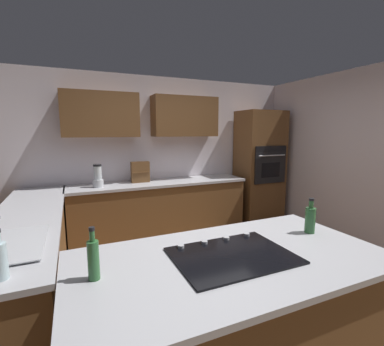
% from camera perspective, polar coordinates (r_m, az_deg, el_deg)
% --- Properties ---
extents(ground_plane, '(14.00, 14.00, 0.00)m').
position_cam_1_polar(ground_plane, '(3.29, 5.09, -22.58)').
color(ground_plane, brown).
extents(wall_back, '(6.00, 0.44, 2.60)m').
position_cam_1_polar(wall_back, '(4.69, -7.57, 5.58)').
color(wall_back, silver).
rests_on(wall_back, ground).
extents(wall_left, '(0.10, 4.00, 2.60)m').
position_cam_1_polar(wall_left, '(4.73, 30.42, 2.59)').
color(wall_left, silver).
rests_on(wall_left, ground).
extents(lower_cabinets_back, '(2.80, 0.60, 0.86)m').
position_cam_1_polar(lower_cabinets_back, '(4.54, -6.56, -7.65)').
color(lower_cabinets_back, brown).
rests_on(lower_cabinets_back, ground).
extents(countertop_back, '(2.84, 0.64, 0.04)m').
position_cam_1_polar(countertop_back, '(4.44, -6.66, -2.07)').
color(countertop_back, '#B2B2B7').
rests_on(countertop_back, lower_cabinets_back).
extents(lower_cabinets_side, '(0.60, 2.90, 0.86)m').
position_cam_1_polar(lower_cabinets_side, '(3.29, -30.64, -15.36)').
color(lower_cabinets_side, brown).
rests_on(lower_cabinets_side, ground).
extents(countertop_side, '(0.64, 2.94, 0.04)m').
position_cam_1_polar(countertop_side, '(3.15, -31.28, -7.81)').
color(countertop_side, '#B2B2B7').
rests_on(countertop_side, lower_cabinets_side).
extents(island_base, '(1.99, 1.00, 0.86)m').
position_cam_1_polar(island_base, '(2.12, 8.14, -28.39)').
color(island_base, brown).
rests_on(island_base, ground).
extents(island_top, '(2.07, 1.08, 0.04)m').
position_cam_1_polar(island_top, '(1.88, 8.45, -17.39)').
color(island_top, '#B2B2B7').
rests_on(island_top, island_base).
extents(wall_oven, '(0.80, 0.66, 2.07)m').
position_cam_1_polar(wall_oven, '(5.31, 13.86, 1.23)').
color(wall_oven, brown).
rests_on(wall_oven, ground).
extents(sink_unit, '(0.46, 0.70, 0.23)m').
position_cam_1_polar(sink_unit, '(2.37, -34.11, -12.30)').
color(sink_unit, '#515456').
rests_on(sink_unit, countertop_side).
extents(cooktop, '(0.76, 0.56, 0.03)m').
position_cam_1_polar(cooktop, '(1.88, 8.37, -16.57)').
color(cooktop, black).
rests_on(cooktop, island_top).
extents(blender, '(0.15, 0.15, 0.33)m').
position_cam_1_polar(blender, '(4.20, -19.02, -0.86)').
color(blender, silver).
rests_on(blender, countertop_back).
extents(spice_rack, '(0.29, 0.11, 0.33)m').
position_cam_1_polar(spice_rack, '(4.41, -10.74, 0.20)').
color(spice_rack, brown).
rests_on(spice_rack, countertop_back).
extents(dish_soap_bottle, '(0.08, 0.08, 0.29)m').
position_cam_1_polar(dish_soap_bottle, '(1.88, -35.19, -14.52)').
color(dish_soap_bottle, silver).
rests_on(dish_soap_bottle, countertop_side).
extents(oil_bottle, '(0.06, 0.06, 0.30)m').
position_cam_1_polar(oil_bottle, '(1.65, -19.88, -16.43)').
color(oil_bottle, '#336B38').
rests_on(oil_bottle, island_top).
extents(second_bottle, '(0.08, 0.08, 0.28)m').
position_cam_1_polar(second_bottle, '(2.40, 23.42, -8.80)').
color(second_bottle, '#336B38').
rests_on(second_bottle, island_top).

